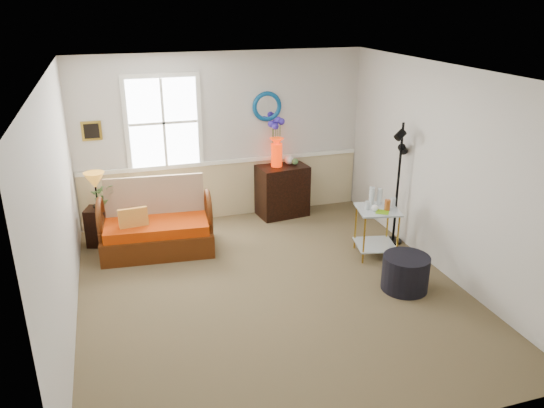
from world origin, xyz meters
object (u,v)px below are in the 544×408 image
object	(u,v)px
floor_lamp	(398,185)
ottoman	(405,273)
cabinet	(282,191)
loveseat	(156,218)
lamp_stand	(99,226)
side_table	(376,232)

from	to	relation	value
floor_lamp	ottoman	distance (m)	1.50
cabinet	floor_lamp	distance (m)	1.97
loveseat	ottoman	world-z (taller)	loveseat
loveseat	floor_lamp	xyz separation A→B (m)	(3.29, -0.74, 0.39)
lamp_stand	side_table	world-z (taller)	side_table
cabinet	floor_lamp	size ratio (longest dim) A/B	0.47
side_table	floor_lamp	distance (m)	0.76
loveseat	cabinet	xyz separation A→B (m)	(2.08, 0.74, -0.08)
ottoman	cabinet	bearing A→B (deg)	103.89
lamp_stand	side_table	xyz separation A→B (m)	(3.62, -1.50, 0.07)
lamp_stand	floor_lamp	world-z (taller)	floor_lamp
side_table	loveseat	bearing A→B (deg)	159.92
lamp_stand	floor_lamp	size ratio (longest dim) A/B	0.31
cabinet	ottoman	size ratio (longest dim) A/B	1.47
loveseat	cabinet	world-z (taller)	loveseat
cabinet	ottoman	world-z (taller)	cabinet
cabinet	side_table	world-z (taller)	cabinet
cabinet	side_table	distance (m)	1.94
lamp_stand	floor_lamp	distance (m)	4.28
lamp_stand	ottoman	size ratio (longest dim) A/B	0.98
loveseat	ottoman	distance (m)	3.40
cabinet	ottoman	distance (m)	2.80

